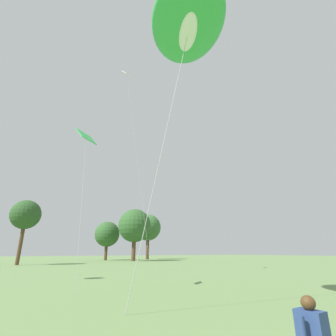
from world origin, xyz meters
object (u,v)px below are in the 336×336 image
small_kite_tiny_distant (86,139)px  tree_oak_left (135,226)px  big_show_kite (188,20)px  tree_oak_right (107,234)px  tree_broad_distant (148,228)px  small_kite_delta_white (128,84)px  tree_pine_center (26,215)px

small_kite_tiny_distant → tree_oak_left: 47.33m
big_show_kite → tree_oak_right: bearing=11.6°
tree_oak_left → tree_broad_distant: size_ratio=0.95×
small_kite_tiny_distant → tree_oak_right: size_ratio=0.95×
tree_oak_right → big_show_kite: bearing=-106.0°
small_kite_tiny_distant → tree_oak_left: bearing=131.1°
small_kite_delta_white → tree_oak_right: 45.84m
tree_broad_distant → small_kite_tiny_distant: bearing=-121.1°
big_show_kite → small_kite_tiny_distant: bearing=43.7°
small_kite_tiny_distant → tree_pine_center: bearing=161.0°
tree_broad_distant → tree_oak_right: bearing=-173.0°
small_kite_tiny_distant → small_kite_delta_white: bearing=125.8°
tree_oak_left → tree_oak_right: size_ratio=1.25×
small_kite_tiny_distant → tree_pine_center: 33.89m
tree_oak_left → tree_broad_distant: tree_broad_distant is taller
small_kite_delta_white → big_show_kite: bearing=-32.1°
big_show_kite → tree_pine_center: bearing=32.0°
big_show_kite → small_kite_tiny_distant: big_show_kite is taller
big_show_kite → tree_pine_center: size_ratio=1.20×
small_kite_tiny_distant → big_show_kite: bearing=-4.6°
small_kite_tiny_distant → tree_broad_distant: (31.34, 52.03, 0.33)m
big_show_kite → small_kite_delta_white: size_ratio=0.56×
big_show_kite → tree_broad_distant: tree_broad_distant is taller
big_show_kite → tree_broad_distant: bearing=1.5°
small_kite_tiny_distant → tree_oak_right: bearing=138.9°
small_kite_delta_white → tree_oak_left: (16.55, 32.91, -12.40)m
big_show_kite → small_kite_tiny_distant: size_ratio=1.37×
small_kite_delta_white → tree_pine_center: 28.85m
tree_oak_left → tree_oak_right: tree_oak_left is taller
tree_oak_left → small_kite_delta_white: bearing=-116.7°
small_kite_tiny_distant → tree_oak_left: size_ratio=0.76×
big_show_kite → tree_oak_left: big_show_kite is taller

